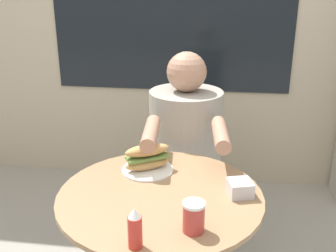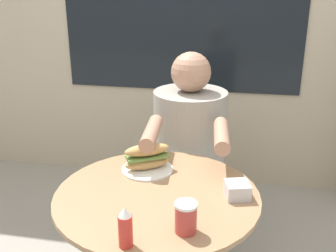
{
  "view_description": "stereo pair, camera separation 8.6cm",
  "coord_description": "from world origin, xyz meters",
  "px_view_note": "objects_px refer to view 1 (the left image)",
  "views": [
    {
      "loc": [
        0.22,
        -1.35,
        1.5
      ],
      "look_at": [
        0.0,
        0.23,
        0.91
      ],
      "focal_mm": 42.0,
      "sensor_mm": 36.0,
      "label": 1
    },
    {
      "loc": [
        0.3,
        -1.33,
        1.5
      ],
      "look_at": [
        0.0,
        0.23,
        0.91
      ],
      "focal_mm": 42.0,
      "sensor_mm": 36.0,
      "label": 2
    }
  ],
  "objects_px": {
    "cafe_table": "(160,233)",
    "sandwich_on_plate": "(147,160)",
    "drink_cup": "(194,217)",
    "diner_chair": "(188,145)",
    "condiment_bottle": "(135,229)",
    "seated_diner": "(185,173)"
  },
  "relations": [
    {
      "from": "seated_diner",
      "to": "condiment_bottle",
      "type": "relative_size",
      "value": 8.31
    },
    {
      "from": "seated_diner",
      "to": "diner_chair",
      "type": "bearing_deg",
      "value": -93.13
    },
    {
      "from": "cafe_table",
      "to": "sandwich_on_plate",
      "type": "bearing_deg",
      "value": 114.3
    },
    {
      "from": "cafe_table",
      "to": "diner_chair",
      "type": "height_order",
      "value": "diner_chair"
    },
    {
      "from": "condiment_bottle",
      "to": "diner_chair",
      "type": "bearing_deg",
      "value": 87.55
    },
    {
      "from": "cafe_table",
      "to": "sandwich_on_plate",
      "type": "relative_size",
      "value": 3.57
    },
    {
      "from": "sandwich_on_plate",
      "to": "condiment_bottle",
      "type": "xyz_separation_m",
      "value": [
        0.06,
        -0.53,
        0.02
      ]
    },
    {
      "from": "cafe_table",
      "to": "sandwich_on_plate",
      "type": "xyz_separation_m",
      "value": [
        -0.09,
        0.19,
        0.24
      ]
    },
    {
      "from": "diner_chair",
      "to": "drink_cup",
      "type": "height_order",
      "value": "diner_chair"
    },
    {
      "from": "diner_chair",
      "to": "drink_cup",
      "type": "relative_size",
      "value": 8.02
    },
    {
      "from": "sandwich_on_plate",
      "to": "drink_cup",
      "type": "xyz_separation_m",
      "value": [
        0.23,
        -0.42,
        0.0
      ]
    },
    {
      "from": "cafe_table",
      "to": "diner_chair",
      "type": "relative_size",
      "value": 0.93
    },
    {
      "from": "cafe_table",
      "to": "drink_cup",
      "type": "relative_size",
      "value": 7.49
    },
    {
      "from": "sandwich_on_plate",
      "to": "drink_cup",
      "type": "bearing_deg",
      "value": -60.84
    },
    {
      "from": "seated_diner",
      "to": "sandwich_on_plate",
      "type": "bearing_deg",
      "value": 68.06
    },
    {
      "from": "seated_diner",
      "to": "sandwich_on_plate",
      "type": "relative_size",
      "value": 5.12
    },
    {
      "from": "cafe_table",
      "to": "condiment_bottle",
      "type": "distance_m",
      "value": 0.42
    },
    {
      "from": "sandwich_on_plate",
      "to": "condiment_bottle",
      "type": "relative_size",
      "value": 1.62
    },
    {
      "from": "sandwich_on_plate",
      "to": "condiment_bottle",
      "type": "distance_m",
      "value": 0.53
    },
    {
      "from": "drink_cup",
      "to": "diner_chair",
      "type": "bearing_deg",
      "value": 95.63
    },
    {
      "from": "condiment_bottle",
      "to": "drink_cup",
      "type": "bearing_deg",
      "value": 32.45
    },
    {
      "from": "cafe_table",
      "to": "condiment_bottle",
      "type": "xyz_separation_m",
      "value": [
        -0.02,
        -0.34,
        0.25
      ]
    }
  ]
}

